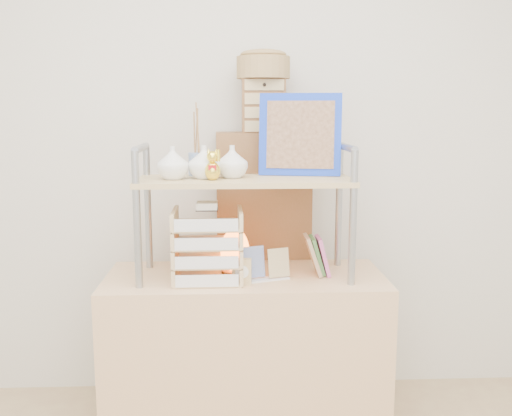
{
  "coord_description": "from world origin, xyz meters",
  "views": [
    {
      "loc": [
        -0.06,
        -1.18,
        1.45
      ],
      "look_at": [
        0.05,
        1.2,
        1.05
      ],
      "focal_mm": 40.0,
      "sensor_mm": 36.0,
      "label": 1
    }
  ],
  "objects_px": {
    "letter_tray": "(208,250)",
    "salt_lamp": "(235,252)",
    "cabinet": "(263,269)",
    "desk": "(245,357)"
  },
  "relations": [
    {
      "from": "cabinet",
      "to": "salt_lamp",
      "type": "height_order",
      "value": "cabinet"
    },
    {
      "from": "desk",
      "to": "letter_tray",
      "type": "bearing_deg",
      "value": -156.78
    },
    {
      "from": "letter_tray",
      "to": "salt_lamp",
      "type": "height_order",
      "value": "letter_tray"
    },
    {
      "from": "cabinet",
      "to": "salt_lamp",
      "type": "bearing_deg",
      "value": -112.41
    },
    {
      "from": "desk",
      "to": "cabinet",
      "type": "height_order",
      "value": "cabinet"
    },
    {
      "from": "letter_tray",
      "to": "salt_lamp",
      "type": "distance_m",
      "value": 0.14
    },
    {
      "from": "salt_lamp",
      "to": "letter_tray",
      "type": "bearing_deg",
      "value": -147.93
    },
    {
      "from": "desk",
      "to": "letter_tray",
      "type": "height_order",
      "value": "letter_tray"
    },
    {
      "from": "letter_tray",
      "to": "cabinet",
      "type": "bearing_deg",
      "value": 59.9
    },
    {
      "from": "cabinet",
      "to": "letter_tray",
      "type": "bearing_deg",
      "value": -121.5
    }
  ]
}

